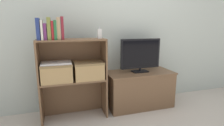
% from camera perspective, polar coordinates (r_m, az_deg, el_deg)
% --- Properties ---
extents(ground_plane, '(16.00, 16.00, 0.00)m').
position_cam_1_polar(ground_plane, '(2.36, 1.14, -17.12)').
color(ground_plane, '#BCB2A3').
extents(wall_back, '(10.00, 0.05, 2.40)m').
position_cam_1_polar(wall_back, '(2.51, -2.20, 13.19)').
color(wall_back, '#B2BCB2').
rests_on(wall_back, ground_plane).
extents(tv_stand, '(0.94, 0.45, 0.51)m').
position_cam_1_polar(tv_stand, '(2.59, 8.89, -8.32)').
color(tv_stand, brown).
rests_on(tv_stand, ground_plane).
extents(tv, '(0.58, 0.14, 0.47)m').
position_cam_1_polar(tv, '(2.46, 9.28, 2.72)').
color(tv, black).
rests_on(tv, tv_stand).
extents(bookshelf_lower_tier, '(0.79, 0.30, 0.50)m').
position_cam_1_polar(bookshelf_lower_tier, '(2.32, -12.38, -9.35)').
color(bookshelf_lower_tier, brown).
rests_on(bookshelf_lower_tier, ground_plane).
extents(bookshelf_upper_tier, '(0.79, 0.30, 0.49)m').
position_cam_1_polar(bookshelf_upper_tier, '(2.20, -12.95, 2.88)').
color(bookshelf_upper_tier, brown).
rests_on(bookshelf_upper_tier, bookshelf_lower_tier).
extents(book_navy, '(0.04, 0.14, 0.23)m').
position_cam_1_polar(book_navy, '(2.06, -22.93, 10.15)').
color(book_navy, navy).
rests_on(book_navy, bookshelf_upper_tier).
extents(book_ivory, '(0.02, 0.15, 0.21)m').
position_cam_1_polar(book_ivory, '(2.06, -21.86, 9.93)').
color(book_ivory, silver).
rests_on(book_ivory, bookshelf_upper_tier).
extents(book_plum, '(0.03, 0.13, 0.18)m').
position_cam_1_polar(book_plum, '(2.06, -20.97, 9.55)').
color(book_plum, '#6B2D66').
rests_on(book_plum, bookshelf_upper_tier).
extents(book_olive, '(0.04, 0.15, 0.24)m').
position_cam_1_polar(book_olive, '(2.06, -19.85, 10.49)').
color(book_olive, olive).
rests_on(book_olive, bookshelf_upper_tier).
extents(book_crimson, '(0.02, 0.13, 0.20)m').
position_cam_1_polar(book_crimson, '(2.06, -18.83, 10.05)').
color(book_crimson, '#B22328').
rests_on(book_crimson, bookshelf_upper_tier).
extents(book_forest, '(0.03, 0.15, 0.21)m').
position_cam_1_polar(book_forest, '(2.06, -18.02, 10.21)').
color(book_forest, '#286638').
rests_on(book_forest, bookshelf_upper_tier).
extents(book_tan, '(0.04, 0.13, 0.24)m').
position_cam_1_polar(book_tan, '(2.06, -17.04, 10.68)').
color(book_tan, tan).
rests_on(book_tan, bookshelf_upper_tier).
extents(book_maroon, '(0.03, 0.12, 0.25)m').
position_cam_1_polar(book_maroon, '(2.06, -15.92, 10.86)').
color(book_maroon, maroon).
rests_on(book_maroon, bookshelf_upper_tier).
extents(baby_monitor, '(0.05, 0.04, 0.14)m').
position_cam_1_polar(baby_monitor, '(2.16, -4.09, 9.52)').
color(baby_monitor, white).
rests_on(baby_monitor, bookshelf_upper_tier).
extents(storage_basket_left, '(0.36, 0.27, 0.21)m').
position_cam_1_polar(storage_basket_left, '(2.16, -17.56, -2.73)').
color(storage_basket_left, tan).
rests_on(storage_basket_left, bookshelf_lower_tier).
extents(storage_basket_right, '(0.36, 0.27, 0.21)m').
position_cam_1_polar(storage_basket_right, '(2.18, -7.63, -2.09)').
color(storage_basket_right, tan).
rests_on(storage_basket_right, bookshelf_lower_tier).
extents(laptop, '(0.34, 0.22, 0.02)m').
position_cam_1_polar(laptop, '(2.13, -17.74, 0.04)').
color(laptop, white).
rests_on(laptop, storage_basket_left).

